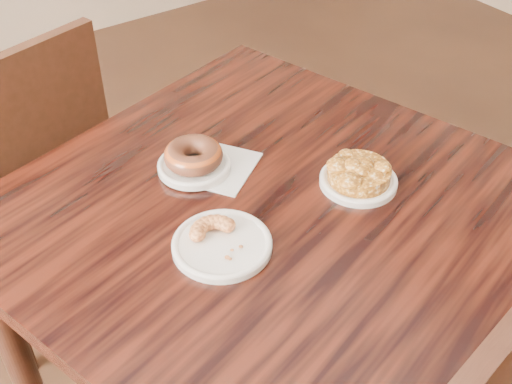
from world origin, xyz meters
TOP-DOWN VIEW (x-y plane):
  - cafe_table at (-0.07, 0.11)m, footprint 1.12×1.12m
  - chair_far at (-0.39, 0.84)m, footprint 0.56×0.56m
  - napkin at (-0.10, 0.26)m, footprint 0.20×0.20m
  - plate_donut at (-0.13, 0.28)m, footprint 0.14×0.14m
  - plate_cruller at (-0.21, 0.07)m, footprint 0.17×0.17m
  - plate_fritter at (0.10, 0.07)m, footprint 0.15×0.15m
  - glazed_donut at (-0.13, 0.28)m, footprint 0.11×0.11m
  - apple_fritter at (0.10, 0.07)m, footprint 0.16×0.16m
  - cruller_fragment at (-0.21, 0.07)m, footprint 0.10×0.10m

SIDE VIEW (x-z plane):
  - cafe_table at x=-0.07m, z-range 0.00..0.75m
  - chair_far at x=-0.39m, z-range 0.00..0.90m
  - napkin at x=-0.10m, z-range 0.75..0.75m
  - plate_cruller at x=-0.21m, z-range 0.75..0.76m
  - plate_fritter at x=0.10m, z-range 0.75..0.76m
  - plate_donut at x=-0.13m, z-range 0.75..0.77m
  - cruller_fragment at x=-0.21m, z-range 0.76..0.79m
  - apple_fritter at x=0.10m, z-range 0.76..0.80m
  - glazed_donut at x=-0.13m, z-range 0.77..0.81m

